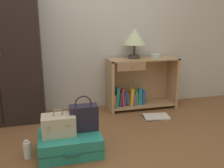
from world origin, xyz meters
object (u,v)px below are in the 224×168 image
Objects in this scene: bookshelf at (139,84)px; open_book_on_floor at (156,117)px; bowl at (155,56)px; train_case at (59,125)px; table_lamp at (135,38)px; bottle at (27,150)px; handbag at (84,117)px; suitcase_large at (70,143)px.

open_book_on_floor is (0.10, -0.45, -0.37)m from bookshelf.
train_case is (-1.53, -1.09, -0.49)m from bowl.
table_lamp is 2.13m from bottle.
table_lamp is at bearing 48.97° from handbag.
handbag is (0.27, 0.04, 0.04)m from train_case.
train_case reaches higher than open_book_on_floor.
bookshelf is 6.65× the size of bowl.
train_case is at bearing -137.18° from table_lamp.
bowl reaches higher than suitcase_large.
open_book_on_floor is at bearing 28.21° from handbag.
bookshelf is 2.40× the size of table_lamp.
suitcase_large is 3.29× the size of bottle.
bottle is at bearing -145.36° from bookshelf.
open_book_on_floor is at bearing -67.27° from table_lamp.
table_lamp reaches higher than open_book_on_floor.
table_lamp is 0.44m from bowl.
handbag reaches higher than open_book_on_floor.
open_book_on_floor is (1.70, 0.66, -0.08)m from bottle.
open_book_on_floor is (0.19, -0.46, -1.08)m from table_lamp.
table_lamp is at bearing 45.73° from suitcase_large.
suitcase_large is at bearing -162.60° from handbag.
bookshelf reaches higher than suitcase_large.
table_lamp is 1.83m from suitcase_large.
open_book_on_floor is (1.11, 0.60, -0.35)m from handbag.
suitcase_large is (-1.17, -1.10, -0.27)m from bookshelf.
bowl reaches higher than train_case.
train_case is at bearing -139.53° from bookshelf.
bookshelf is at bearing 46.03° from handbag.
bottle is at bearing -149.08° from bowl.
train_case is (-1.19, -1.10, -0.77)m from table_lamp.
table_lamp is at bearing 112.73° from open_book_on_floor.
bowl is 2.27m from bottle.
bowl is at bearing 0.50° from bookshelf.
train_case reaches higher than bottle.
open_book_on_floor is at bearing -107.94° from bowl.
handbag is at bearing 8.76° from train_case.
bowl is 0.25× the size of suitcase_large.
table_lamp is at bearing 36.46° from bottle.
table_lamp is 1.19m from open_book_on_floor.
table_lamp is 0.69× the size of suitcase_large.
train_case is at bearing -155.16° from open_book_on_floor.
table_lamp is at bearing 42.82° from train_case.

